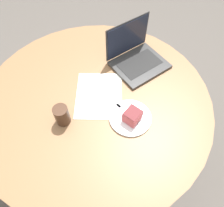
% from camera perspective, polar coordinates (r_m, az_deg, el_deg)
% --- Properties ---
extents(ground_plane, '(12.00, 12.00, 0.00)m').
position_cam_1_polar(ground_plane, '(1.84, -2.89, -12.45)').
color(ground_plane, '#4C4742').
extents(dining_table, '(1.24, 1.24, 0.76)m').
position_cam_1_polar(dining_table, '(1.29, -4.04, -2.39)').
color(dining_table, brown).
rests_on(dining_table, ground_plane).
extents(paper_document, '(0.31, 0.25, 0.00)m').
position_cam_1_polar(paper_document, '(1.17, -3.39, 2.25)').
color(paper_document, white).
rests_on(paper_document, dining_table).
extents(plate, '(0.21, 0.21, 0.01)m').
position_cam_1_polar(plate, '(1.09, 4.77, -3.69)').
color(plate, silver).
rests_on(plate, dining_table).
extents(cake_slice, '(0.10, 0.10, 0.06)m').
position_cam_1_polar(cake_slice, '(1.05, 5.35, -3.25)').
color(cake_slice, '#B74C51').
rests_on(cake_slice, plate).
extents(fork, '(0.13, 0.14, 0.00)m').
position_cam_1_polar(fork, '(1.10, 3.66, -2.24)').
color(fork, silver).
rests_on(fork, plate).
extents(coffee_glass, '(0.07, 0.07, 0.11)m').
position_cam_1_polar(coffee_glass, '(1.07, -12.96, -2.98)').
color(coffee_glass, '#3D2619').
rests_on(coffee_glass, dining_table).
extents(laptop, '(0.38, 0.39, 0.23)m').
position_cam_1_polar(laptop, '(1.31, 6.41, 11.77)').
color(laptop, '#2D2D2D').
rests_on(laptop, dining_table).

